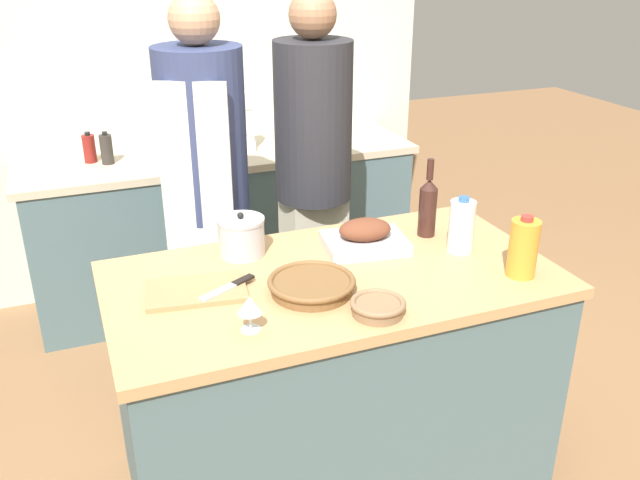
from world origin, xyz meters
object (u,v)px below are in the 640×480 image
(wine_glass_left, at_px, (250,306))
(knife_chef, at_px, (230,286))
(mixing_bowl, at_px, (378,307))
(condiment_bottle_short, at_px, (89,148))
(person_cook_aproned, at_px, (206,185))
(stand_mixer, at_px, (236,127))
(person_cook_guest, at_px, (313,170))
(condiment_bottle_tall, at_px, (107,149))
(cutting_board, at_px, (196,291))
(roasting_pan, at_px, (365,238))
(juice_jug, at_px, (523,248))
(stock_pot, at_px, (241,236))
(milk_jug, at_px, (461,226))
(wicker_basket, at_px, (312,285))
(wine_bottle_green, at_px, (428,206))

(wine_glass_left, distance_m, knife_chef, 0.26)
(mixing_bowl, bearing_deg, condiment_bottle_short, 109.29)
(knife_chef, xyz_separation_m, person_cook_aproned, (0.11, 0.83, 0.07))
(stand_mixer, height_order, person_cook_guest, person_cook_guest)
(person_cook_guest, bearing_deg, condiment_bottle_tall, 131.48)
(cutting_board, bearing_deg, roasting_pan, 9.83)
(condiment_bottle_tall, distance_m, person_cook_aproned, 0.89)
(juice_jug, distance_m, person_cook_aproned, 1.38)
(knife_chef, xyz_separation_m, person_cook_guest, (0.62, 0.85, 0.07))
(roasting_pan, xyz_separation_m, cutting_board, (-0.67, -0.12, -0.04))
(knife_chef, bearing_deg, stand_mixer, 73.99)
(stand_mixer, distance_m, person_cook_aproned, 0.88)
(cutting_board, relative_size, person_cook_guest, 0.20)
(stock_pot, bearing_deg, mixing_bowl, -64.73)
(milk_jug, xyz_separation_m, wine_glass_left, (-0.89, -0.26, -0.02))
(stand_mixer, distance_m, condiment_bottle_tall, 0.70)
(condiment_bottle_short, xyz_separation_m, person_cook_aproned, (0.43, -0.88, 0.03))
(stand_mixer, relative_size, person_cook_aproned, 0.18)
(wicker_basket, bearing_deg, person_cook_guest, 68.66)
(mixing_bowl, bearing_deg, knife_chef, 141.77)
(cutting_board, relative_size, stock_pot, 2.02)
(condiment_bottle_tall, bearing_deg, stock_pot, -75.74)
(knife_chef, xyz_separation_m, condiment_bottle_short, (-0.31, 1.71, 0.04))
(juice_jug, height_order, stand_mixer, stand_mixer)
(cutting_board, height_order, wine_bottle_green, wine_bottle_green)
(roasting_pan, relative_size, stock_pot, 1.92)
(mixing_bowl, bearing_deg, cutting_board, 145.46)
(wicker_basket, xyz_separation_m, condiment_bottle_tall, (-0.48, 1.75, 0.04))
(wine_glass_left, xyz_separation_m, stand_mixer, (0.47, 1.89, 0.04))
(wicker_basket, distance_m, knife_chef, 0.27)
(condiment_bottle_tall, xyz_separation_m, person_cook_aproned, (0.34, -0.82, 0.02))
(wicker_basket, height_order, stand_mixer, stand_mixer)
(condiment_bottle_short, relative_size, person_cook_aproned, 0.09)
(condiment_bottle_tall, xyz_separation_m, person_cook_guest, (0.86, -0.80, 0.03))
(roasting_pan, relative_size, wine_bottle_green, 1.08)
(roasting_pan, height_order, cutting_board, roasting_pan)
(person_cook_aproned, relative_size, person_cook_guest, 1.00)
(juice_jug, height_order, wine_bottle_green, wine_bottle_green)
(juice_jug, bearing_deg, roasting_pan, 135.93)
(juice_jug, distance_m, wine_bottle_green, 0.45)
(roasting_pan, height_order, milk_jug, milk_jug)
(wicker_basket, bearing_deg, person_cook_aproned, 98.54)
(milk_jug, height_order, condiment_bottle_short, milk_jug)
(stock_pot, height_order, condiment_bottle_short, stock_pot)
(milk_jug, height_order, stand_mixer, stand_mixer)
(juice_jug, bearing_deg, knife_chef, 165.63)
(wicker_basket, distance_m, wine_glass_left, 0.30)
(roasting_pan, distance_m, milk_jug, 0.36)
(wicker_basket, distance_m, wine_bottle_green, 0.66)
(wine_glass_left, bearing_deg, condiment_bottle_short, 99.01)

